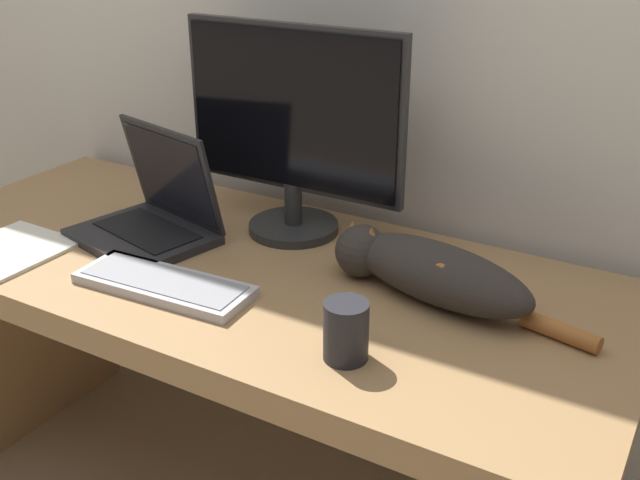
% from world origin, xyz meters
% --- Properties ---
extents(desk, '(1.61, 0.69, 0.72)m').
position_xyz_m(desk, '(0.00, 0.34, 0.58)').
color(desk, '#A37A4C').
rests_on(desk, ground_plane).
extents(monitor, '(0.53, 0.20, 0.46)m').
position_xyz_m(monitor, '(0.01, 0.54, 0.96)').
color(monitor, '#282828').
rests_on(monitor, desk).
extents(laptop, '(0.34, 0.30, 0.25)m').
position_xyz_m(laptop, '(-0.25, 0.35, 0.77)').
color(laptop, '#232326').
rests_on(laptop, desk).
extents(external_keyboard, '(0.37, 0.15, 0.02)m').
position_xyz_m(external_keyboard, '(-0.06, 0.17, 0.73)').
color(external_keyboard, '#BCBCC1').
rests_on(external_keyboard, desk).
extents(cat, '(0.53, 0.21, 0.11)m').
position_xyz_m(cat, '(0.39, 0.40, 0.77)').
color(cat, '#332D28').
rests_on(cat, desk).
extents(coffee_mug, '(0.08, 0.08, 0.10)m').
position_xyz_m(coffee_mug, '(0.36, 0.14, 0.77)').
color(coffee_mug, '#232328').
rests_on(coffee_mug, desk).
extents(paper_notepad, '(0.22, 0.25, 0.01)m').
position_xyz_m(paper_notepad, '(-0.46, 0.13, 0.72)').
color(paper_notepad, white).
rests_on(paper_notepad, desk).
extents(small_toy, '(0.05, 0.05, 0.05)m').
position_xyz_m(small_toy, '(0.35, 0.52, 0.74)').
color(small_toy, red).
rests_on(small_toy, desk).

